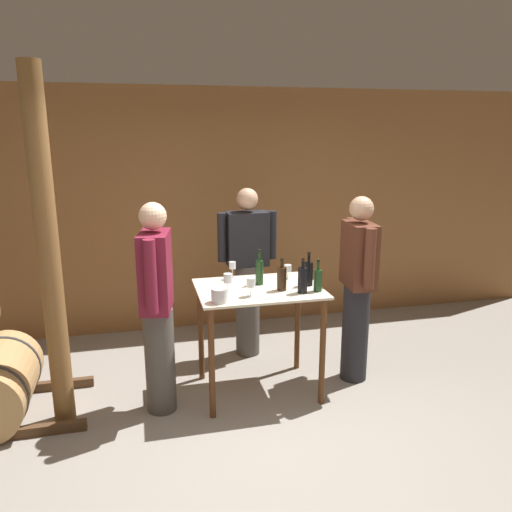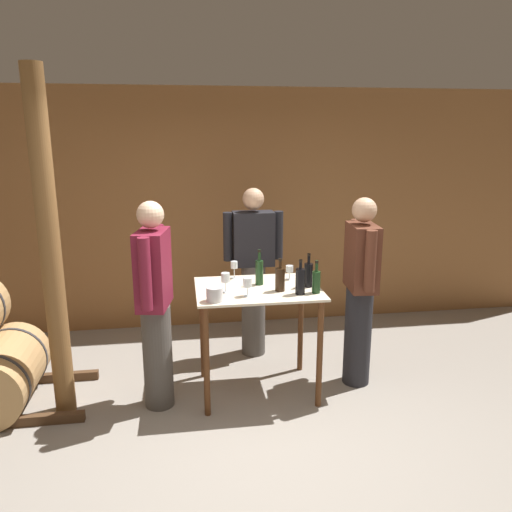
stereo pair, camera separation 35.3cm
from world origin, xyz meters
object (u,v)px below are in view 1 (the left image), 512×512
Objects in this scene: wine_bottle_center at (303,280)px; wine_glass_near_right at (251,283)px; person_host at (358,286)px; wine_glass_near_center at (232,266)px; wine_glass_far_side at (288,269)px; wine_bottle_far_left at (259,271)px; wine_glass_near_left at (228,279)px; wine_bottle_right at (309,273)px; person_visitor_bearded at (247,269)px; wooden_post at (49,255)px; wine_bottle_far_right at (318,279)px; wine_bottle_left at (282,278)px; ice_bucket at (220,295)px; person_visitor_with_scarf at (157,305)px.

wine_glass_near_right is at bearing 178.21° from wine_bottle_center.
wine_bottle_center is at bearing -158.72° from person_host.
wine_glass_far_side is (0.48, -0.11, -0.02)m from wine_glass_near_center.
wine_bottle_far_left is 0.35m from wine_glass_near_left.
wine_glass_near_center is 1.23× the size of wine_glass_far_side.
wine_bottle_right is 0.17× the size of person_host.
wine_glass_near_left is 0.10× the size of person_visitor_bearded.
wooden_post is 2.08m from wine_bottle_far_right.
wine_bottle_far_left is (1.63, 0.18, -0.28)m from wooden_post.
ice_bucket is at bearing -162.01° from wine_bottle_left.
wine_bottle_left is (1.77, -0.02, -0.29)m from wooden_post.
wine_bottle_left is at bearing 0.16° from person_visitor_with_scarf.
person_visitor_with_scarf is at bearing 159.39° from ice_bucket.
wine_bottle_left is 1.01× the size of wine_bottle_far_right.
wooden_post reaches higher than person_visitor_with_scarf.
wine_bottle_far_right is at bearing -18.83° from wine_bottle_left.
wine_glass_far_side is 0.07× the size of person_visitor_bearded.
wine_bottle_far_right reaches higher than ice_bucket.
wine_glass_far_side is at bearing 34.95° from ice_bucket.
person_visitor_bearded is (-0.24, 0.57, -0.14)m from wine_glass_far_side.
wine_bottle_left is at bearing 144.09° from wine_bottle_center.
wooden_post is 17.89× the size of wine_glass_near_right.
person_visitor_with_scarf is (-0.73, 0.09, -0.15)m from wine_glass_near_right.
wine_bottle_right is 0.26m from wine_glass_far_side.
person_host is (1.07, -0.29, -0.17)m from wine_glass_near_center.
wine_glass_near_right is (-0.43, 0.01, -0.00)m from wine_bottle_center.
ice_bucket is 0.51m from person_visitor_with_scarf.
wine_bottle_center reaches higher than wine_glass_far_side.
wine_bottle_far_left is 0.70m from person_visitor_bearded.
wine_glass_near_left is at bearing -175.94° from wine_bottle_right.
wine_glass_near_left reaches higher than wine_glass_far_side.
person_host reaches higher than wine_bottle_right.
wine_glass_near_center reaches higher than ice_bucket.
wine_bottle_left is 0.95× the size of wine_bottle_center.
wine_bottle_center is 0.14m from wine_bottle_far_right.
wine_glass_near_left is 1.21m from person_host.
wine_bottle_center is 0.17× the size of person_host.
wine_bottle_far_right is 1.31m from person_visitor_with_scarf.
wine_glass_near_center is at bearing 15.26° from wooden_post.
wine_glass_near_left is at bearing 176.91° from wine_bottle_left.
person_visitor_with_scarf reaches higher than wine_bottle_right.
wine_bottle_left is 2.16× the size of wine_glass_far_side.
wine_bottle_right is 0.17× the size of person_visitor_bearded.
wine_glass_near_center is at bearing 70.07° from ice_bucket.
wine_bottle_right is at bearing -30.09° from wine_glass_near_center.
wine_glass_far_side is (0.29, 0.11, -0.03)m from wine_bottle_far_left.
person_visitor_with_scarf is at bearing 173.12° from wine_glass_near_right.
wine_bottle_right reaches higher than wine_glass_far_side.
ice_bucket is at bearing -173.93° from wine_bottle_center.
wine_glass_near_left is at bearing -154.42° from wine_glass_far_side.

